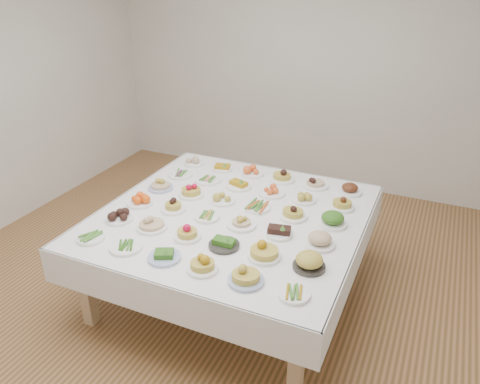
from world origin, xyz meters
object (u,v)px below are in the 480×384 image
at_px(dish_18, 160,183).
at_px(dish_35, 350,188).
at_px(display_table, 232,221).
at_px(dish_0, 91,237).

xyz_separation_m(dish_18, dish_35, (1.56, 0.61, -0.01)).
distance_m(display_table, dish_0, 1.10).
height_order(display_table, dish_18, dish_18).
height_order(dish_0, dish_18, dish_18).
bearing_deg(dish_18, display_table, -11.11).
relative_size(dish_18, dish_35, 1.04).
bearing_deg(dish_18, dish_0, -89.98).
height_order(display_table, dish_35, dish_35).
bearing_deg(dish_0, dish_18, 90.02).
relative_size(display_table, dish_35, 9.97).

